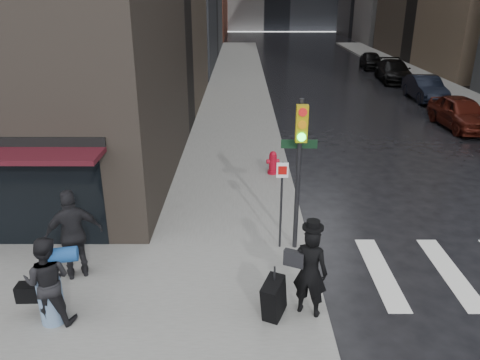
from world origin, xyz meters
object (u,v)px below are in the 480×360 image
(traffic_light, at_px, (298,157))
(parked_car_3, at_px, (394,71))
(fire_hydrant, at_px, (273,164))
(man_greycoat, at_px, (74,234))
(parked_car_1, at_px, (461,113))
(parked_car_2, at_px, (425,88))
(parked_car_4, at_px, (371,60))
(man_overcoat, at_px, (303,276))
(man_jeans, at_px, (47,281))

(traffic_light, xyz_separation_m, parked_car_3, (9.59, 23.87, -1.79))
(fire_hydrant, relative_size, parked_car_3, 0.16)
(man_greycoat, relative_size, fire_hydrant, 2.55)
(fire_hydrant, height_order, parked_car_1, parked_car_1)
(parked_car_2, relative_size, parked_car_4, 1.09)
(man_overcoat, relative_size, parked_car_4, 0.52)
(man_overcoat, xyz_separation_m, parked_car_4, (9.70, 32.55, -0.34))
(man_overcoat, xyz_separation_m, fire_hydrant, (-0.08, 7.60, -0.50))
(man_overcoat, distance_m, traffic_light, 2.92)
(parked_car_1, height_order, parked_car_4, parked_car_1)
(fire_hydrant, distance_m, parked_car_3, 21.17)
(traffic_light, relative_size, parked_car_2, 0.86)
(man_greycoat, xyz_separation_m, parked_car_4, (14.45, 31.26, -0.50))
(traffic_light, bearing_deg, fire_hydrant, 92.88)
(man_overcoat, height_order, man_greycoat, man_greycoat)
(parked_car_1, bearing_deg, fire_hydrant, -147.13)
(parked_car_2, height_order, parked_car_4, parked_car_2)
(man_overcoat, xyz_separation_m, man_greycoat, (-4.75, 1.30, 0.17))
(man_greycoat, xyz_separation_m, parked_car_1, (13.86, 12.69, -0.44))
(parked_car_3, height_order, parked_car_4, parked_car_3)
(fire_hydrant, distance_m, parked_car_4, 26.81)
(man_greycoat, distance_m, parked_car_1, 18.80)
(fire_hydrant, bearing_deg, parked_car_2, 52.15)
(parked_car_1, relative_size, parked_car_3, 0.86)
(man_overcoat, xyz_separation_m, parked_car_3, (9.71, 26.37, -0.27))
(man_overcoat, distance_m, man_greycoat, 4.93)
(parked_car_3, bearing_deg, fire_hydrant, -113.21)
(man_jeans, bearing_deg, fire_hydrant, -122.98)
(fire_hydrant, xyz_separation_m, parked_car_2, (9.78, 12.58, 0.20))
(fire_hydrant, relative_size, parked_car_2, 0.19)
(fire_hydrant, bearing_deg, parked_car_4, 68.59)
(man_greycoat, height_order, parked_car_3, man_greycoat)
(fire_hydrant, height_order, parked_car_3, parked_car_3)
(man_jeans, xyz_separation_m, parked_car_1, (13.85, 14.23, -0.31))
(traffic_light, bearing_deg, parked_car_1, 52.55)
(man_overcoat, height_order, parked_car_1, man_overcoat)
(man_overcoat, bearing_deg, parked_car_4, -81.89)
(parked_car_1, relative_size, parked_car_2, 1.01)
(man_greycoat, distance_m, parked_car_2, 23.78)
(parked_car_2, distance_m, parked_car_3, 6.19)
(man_jeans, height_order, fire_hydrant, man_jeans)
(parked_car_2, bearing_deg, traffic_light, -117.86)
(man_greycoat, distance_m, traffic_light, 5.19)
(fire_hydrant, relative_size, parked_car_1, 0.19)
(man_greycoat, distance_m, fire_hydrant, 7.87)
(parked_car_4, bearing_deg, man_jeans, -108.45)
(man_overcoat, height_order, parked_car_3, man_overcoat)
(fire_hydrant, xyz_separation_m, parked_car_1, (9.20, 6.39, 0.23))
(man_jeans, xyz_separation_m, fire_hydrant, (4.66, 7.83, -0.54))
(man_jeans, height_order, parked_car_1, man_jeans)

